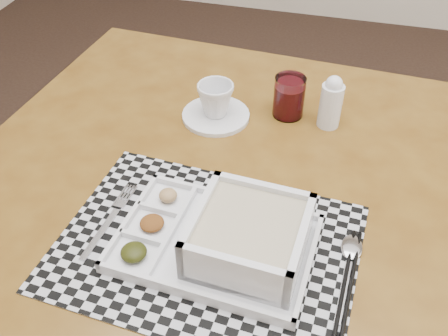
{
  "coord_description": "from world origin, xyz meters",
  "views": [
    {
      "loc": [
        -0.1,
        -0.82,
        1.48
      ],
      "look_at": [
        -0.27,
        -0.2,
        0.91
      ],
      "focal_mm": 40.0,
      "sensor_mm": 36.0,
      "label": 1
    }
  ],
  "objects_px": {
    "serving_tray": "(237,239)",
    "cup": "(216,100)",
    "creamer_bottle": "(331,102)",
    "dining_table": "(234,230)",
    "juice_glass": "(289,98)"
  },
  "relations": [
    {
      "from": "dining_table",
      "to": "juice_glass",
      "type": "distance_m",
      "value": 0.32
    },
    {
      "from": "cup",
      "to": "juice_glass",
      "type": "distance_m",
      "value": 0.16
    },
    {
      "from": "serving_tray",
      "to": "cup",
      "type": "height_order",
      "value": "serving_tray"
    },
    {
      "from": "creamer_bottle",
      "to": "cup",
      "type": "bearing_deg",
      "value": -171.03
    },
    {
      "from": "cup",
      "to": "juice_glass",
      "type": "bearing_deg",
      "value": 36.02
    },
    {
      "from": "cup",
      "to": "juice_glass",
      "type": "xyz_separation_m",
      "value": [
        0.15,
        0.05,
        -0.0
      ]
    },
    {
      "from": "serving_tray",
      "to": "juice_glass",
      "type": "relative_size",
      "value": 3.57
    },
    {
      "from": "serving_tray",
      "to": "cup",
      "type": "relative_size",
      "value": 4.16
    },
    {
      "from": "juice_glass",
      "to": "creamer_bottle",
      "type": "relative_size",
      "value": 0.77
    },
    {
      "from": "cup",
      "to": "juice_glass",
      "type": "height_order",
      "value": "juice_glass"
    },
    {
      "from": "serving_tray",
      "to": "creamer_bottle",
      "type": "relative_size",
      "value": 2.76
    },
    {
      "from": "dining_table",
      "to": "creamer_bottle",
      "type": "relative_size",
      "value": 9.72
    },
    {
      "from": "dining_table",
      "to": "juice_glass",
      "type": "bearing_deg",
      "value": 80.8
    },
    {
      "from": "cup",
      "to": "dining_table",
      "type": "bearing_deg",
      "value": -49.68
    },
    {
      "from": "dining_table",
      "to": "cup",
      "type": "xyz_separation_m",
      "value": [
        -0.1,
        0.24,
        0.13
      ]
    }
  ]
}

